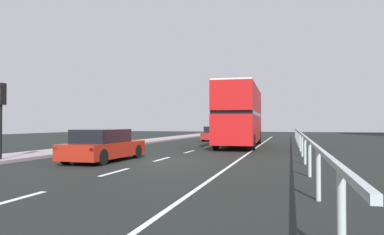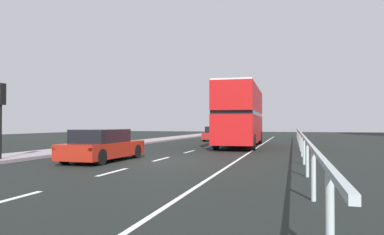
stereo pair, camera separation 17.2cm
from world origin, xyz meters
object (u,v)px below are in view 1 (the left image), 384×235
at_px(hatchback_car_near, 104,146).
at_px(traffic_signal_pole, 0,102).
at_px(sedan_car_ahead, 215,134).
at_px(double_decker_bus_red, 240,114).

bearing_deg(hatchback_car_near, traffic_signal_pole, -154.11).
relative_size(traffic_signal_pole, sedan_car_ahead, 0.70).
bearing_deg(sedan_car_ahead, hatchback_car_near, -91.35).
xyz_separation_m(double_decker_bus_red, traffic_signal_pole, (-8.14, -13.34, 0.23)).
bearing_deg(double_decker_bus_red, sedan_car_ahead, 111.64).
distance_m(traffic_signal_pole, sedan_car_ahead, 21.97).
height_order(hatchback_car_near, sedan_car_ahead, hatchback_car_near).
height_order(double_decker_bus_red, traffic_signal_pole, double_decker_bus_red).
bearing_deg(double_decker_bus_red, hatchback_car_near, -112.26).
bearing_deg(traffic_signal_pole, double_decker_bus_red, 58.60).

